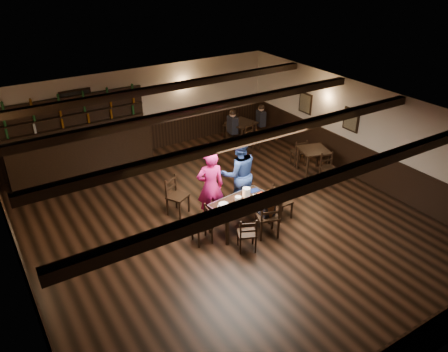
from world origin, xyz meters
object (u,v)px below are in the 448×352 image
chair_near_left (248,232)px  cake (223,205)px  dining_table (241,204)px  chair_near_right (269,215)px  woman_pink (210,187)px  man_blue (239,174)px  bar_counter (81,147)px

chair_near_left → cake: (-0.11, 0.80, 0.30)m
dining_table → cake: (-0.49, -0.01, 0.13)m
chair_near_right → cake: size_ratio=3.76×
woman_pink → man_blue: (0.86, 0.08, 0.07)m
chair_near_right → man_blue: man_blue is taller
chair_near_left → bar_counter: (-1.86, 5.85, 0.23)m
chair_near_left → man_blue: size_ratio=0.43×
woman_pink → cake: size_ratio=6.61×
chair_near_left → cake: same height
chair_near_left → man_blue: bearing=62.4°
chair_near_left → bar_counter: 6.14m
bar_counter → dining_table: bearing=-66.1°
chair_near_right → man_blue: size_ratio=0.53×
dining_table → chair_near_right: size_ratio=1.50×
dining_table → bar_counter: bearing=113.9°
woman_pink → cake: (-0.09, -0.72, -0.11)m
dining_table → man_blue: (0.46, 0.79, 0.31)m
dining_table → chair_near_right: bearing=-63.0°
woman_pink → bar_counter: 4.70m
dining_table → man_blue: size_ratio=0.80×
chair_near_right → dining_table: bearing=117.0°
woman_pink → bar_counter: (-1.84, 4.32, -0.18)m
cake → woman_pink: bearing=82.9°
woman_pink → chair_near_left: bearing=105.4°
chair_near_left → bar_counter: size_ratio=0.19×
chair_near_right → bar_counter: bearing=114.3°
chair_near_right → woman_pink: 1.56m
chair_near_left → woman_pink: woman_pink is taller
woman_pink → man_blue: 0.86m
chair_near_left → cake: 0.86m
man_blue → cake: (-0.95, -0.80, -0.18)m
man_blue → bar_counter: bar_counter is taller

